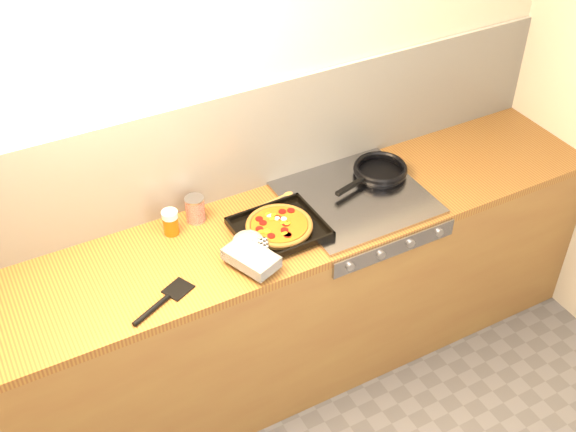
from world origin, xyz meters
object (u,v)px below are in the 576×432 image
pizza_on_tray (271,234)px  juice_glass (171,222)px  tomato_can (195,209)px  frying_pan (379,171)px

pizza_on_tray → juice_glass: bearing=144.0°
juice_glass → tomato_can: bearing=14.3°
frying_pan → tomato_can: size_ratio=3.70×
juice_glass → frying_pan: bearing=-4.6°
pizza_on_tray → frying_pan: (0.64, 0.17, -0.00)m
frying_pan → juice_glass: size_ratio=3.85×
pizza_on_tray → tomato_can: tomato_can is taller
frying_pan → tomato_can: (-0.86, 0.11, 0.02)m
pizza_on_tray → frying_pan: size_ratio=1.09×
tomato_can → juice_glass: bearing=-165.7°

